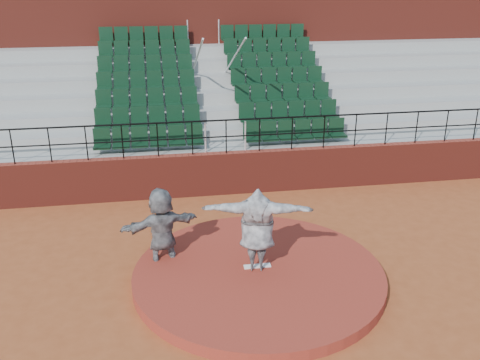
% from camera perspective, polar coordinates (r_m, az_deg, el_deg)
% --- Properties ---
extents(ground, '(90.00, 90.00, 0.00)m').
position_cam_1_polar(ground, '(12.02, 1.98, -10.60)').
color(ground, '#974622').
rests_on(ground, ground).
extents(pitchers_mound, '(5.50, 5.50, 0.25)m').
position_cam_1_polar(pitchers_mound, '(11.95, 1.99, -10.09)').
color(pitchers_mound, maroon).
rests_on(pitchers_mound, ground).
extents(pitching_rubber, '(0.60, 0.15, 0.03)m').
position_cam_1_polar(pitching_rubber, '(12.00, 1.86, -9.15)').
color(pitching_rubber, white).
rests_on(pitching_rubber, pitchers_mound).
extents(boundary_wall, '(24.00, 0.30, 1.30)m').
position_cam_1_polar(boundary_wall, '(16.16, -1.45, 0.75)').
color(boundary_wall, maroon).
rests_on(boundary_wall, ground).
extents(wall_railing, '(24.04, 0.05, 1.03)m').
position_cam_1_polar(wall_railing, '(15.72, -1.50, 5.45)').
color(wall_railing, black).
rests_on(wall_railing, boundary_wall).
extents(seating_deck, '(24.00, 5.97, 4.63)m').
position_cam_1_polar(seating_deck, '(19.36, -2.99, 6.74)').
color(seating_deck, gray).
rests_on(seating_deck, ground).
extents(press_box_facade, '(24.00, 3.00, 7.10)m').
position_cam_1_polar(press_box_facade, '(22.83, -4.28, 14.38)').
color(press_box_facade, maroon).
rests_on(press_box_facade, ground).
extents(pitcher, '(2.43, 1.12, 1.91)m').
position_cam_1_polar(pitcher, '(11.50, 1.83, -5.28)').
color(pitcher, black).
rests_on(pitcher, pitchers_mound).
extents(fielder, '(1.89, 1.04, 1.94)m').
position_cam_1_polar(fielder, '(12.16, -8.35, -5.18)').
color(fielder, black).
rests_on(fielder, ground).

